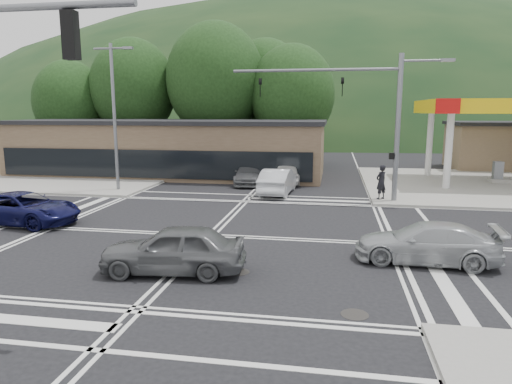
% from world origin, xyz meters
% --- Properties ---
extents(ground, '(120.00, 120.00, 0.00)m').
position_xyz_m(ground, '(0.00, 0.00, 0.00)').
color(ground, black).
rests_on(ground, ground).
extents(sidewalk_ne, '(16.00, 16.00, 0.15)m').
position_xyz_m(sidewalk_ne, '(15.00, 15.00, 0.07)').
color(sidewalk_ne, gray).
rests_on(sidewalk_ne, ground).
extents(sidewalk_nw, '(16.00, 16.00, 0.15)m').
position_xyz_m(sidewalk_nw, '(-15.00, 15.00, 0.07)').
color(sidewalk_nw, gray).
rests_on(sidewalk_nw, ground).
extents(commercial_row, '(24.00, 8.00, 4.00)m').
position_xyz_m(commercial_row, '(-8.00, 17.00, 2.00)').
color(commercial_row, brown).
rests_on(commercial_row, ground).
extents(hill_north, '(252.00, 126.00, 140.00)m').
position_xyz_m(hill_north, '(0.00, 90.00, 0.00)').
color(hill_north, black).
rests_on(hill_north, ground).
extents(tree_n_a, '(8.00, 8.00, 11.75)m').
position_xyz_m(tree_n_a, '(-14.00, 24.00, 7.14)').
color(tree_n_a, '#382619').
rests_on(tree_n_a, ground).
extents(tree_n_b, '(9.00, 9.00, 12.98)m').
position_xyz_m(tree_n_b, '(-6.00, 24.00, 7.79)').
color(tree_n_b, '#382619').
rests_on(tree_n_b, ground).
extents(tree_n_c, '(7.60, 7.60, 10.87)m').
position_xyz_m(tree_n_c, '(1.00, 24.00, 6.49)').
color(tree_n_c, '#382619').
rests_on(tree_n_c, ground).
extents(tree_n_d, '(6.80, 6.80, 9.76)m').
position_xyz_m(tree_n_d, '(-20.00, 23.00, 5.84)').
color(tree_n_d, '#382619').
rests_on(tree_n_d, ground).
extents(tree_n_e, '(8.40, 8.40, 11.98)m').
position_xyz_m(tree_n_e, '(-2.00, 28.00, 7.14)').
color(tree_n_e, '#382619').
rests_on(tree_n_e, ground).
extents(streetlight_nw, '(2.50, 0.25, 9.00)m').
position_xyz_m(streetlight_nw, '(-8.44, 9.00, 5.05)').
color(streetlight_nw, slate).
rests_on(streetlight_nw, ground).
extents(signal_mast_ne, '(11.65, 0.30, 8.00)m').
position_xyz_m(signal_mast_ne, '(6.95, 8.20, 5.07)').
color(signal_mast_ne, slate).
rests_on(signal_mast_ne, ground).
extents(car_blue_west, '(5.34, 2.89, 1.42)m').
position_xyz_m(car_blue_west, '(-8.82, 0.50, 0.71)').
color(car_blue_west, '#0D0E3B').
rests_on(car_blue_west, ground).
extents(car_grey_center, '(4.65, 2.26, 1.53)m').
position_xyz_m(car_grey_center, '(0.00, -4.37, 0.76)').
color(car_grey_center, '#56585A').
rests_on(car_grey_center, ground).
extents(car_silver_east, '(4.79, 2.23, 1.35)m').
position_xyz_m(car_silver_east, '(8.00, -1.99, 0.68)').
color(car_silver_east, '#A5A8AC').
rests_on(car_silver_east, ground).
extents(car_queue_a, '(1.96, 4.85, 1.57)m').
position_xyz_m(car_queue_a, '(1.53, 9.91, 0.78)').
color(car_queue_a, silver).
rests_on(car_queue_a, ground).
extents(car_queue_b, '(2.20, 4.66, 1.54)m').
position_xyz_m(car_queue_b, '(1.66, 14.00, 0.77)').
color(car_queue_b, beige).
rests_on(car_queue_b, ground).
extents(car_northbound, '(2.64, 5.05, 1.40)m').
position_xyz_m(car_northbound, '(-0.92, 13.37, 0.70)').
color(car_northbound, '#585A5D').
rests_on(car_northbound, ground).
extents(pedestrian, '(0.83, 0.81, 1.92)m').
position_xyz_m(pedestrian, '(7.50, 8.47, 1.11)').
color(pedestrian, black).
rests_on(pedestrian, sidewalk_ne).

